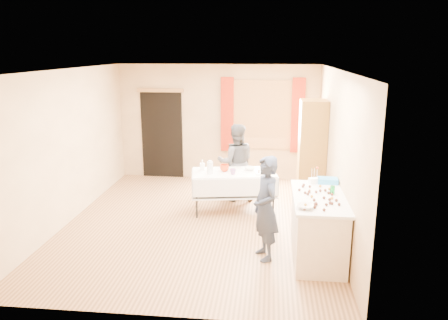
# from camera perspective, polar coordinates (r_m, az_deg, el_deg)

# --- Properties ---
(floor) EXTENTS (4.50, 5.50, 0.02)m
(floor) POSITION_cam_1_polar(r_m,az_deg,el_deg) (7.65, -3.24, -8.23)
(floor) COLOR #9E7047
(floor) RESTS_ON ground
(ceiling) EXTENTS (4.50, 5.50, 0.02)m
(ceiling) POSITION_cam_1_polar(r_m,az_deg,el_deg) (7.08, -3.54, 11.78)
(ceiling) COLOR white
(ceiling) RESTS_ON floor
(wall_back) EXTENTS (4.50, 0.02, 2.60)m
(wall_back) POSITION_cam_1_polar(r_m,az_deg,el_deg) (9.93, -0.79, 4.91)
(wall_back) COLOR tan
(wall_back) RESTS_ON floor
(wall_front) EXTENTS (4.50, 0.02, 2.60)m
(wall_front) POSITION_cam_1_polar(r_m,az_deg,el_deg) (4.66, -8.93, -6.16)
(wall_front) COLOR tan
(wall_front) RESTS_ON floor
(wall_left) EXTENTS (0.02, 5.50, 2.60)m
(wall_left) POSITION_cam_1_polar(r_m,az_deg,el_deg) (7.94, -19.71, 1.69)
(wall_left) COLOR tan
(wall_left) RESTS_ON floor
(wall_right) EXTENTS (0.02, 5.50, 2.60)m
(wall_right) POSITION_cam_1_polar(r_m,az_deg,el_deg) (7.24, 14.56, 0.92)
(wall_right) COLOR tan
(wall_right) RESTS_ON floor
(window_frame) EXTENTS (1.32, 0.06, 1.52)m
(window_frame) POSITION_cam_1_polar(r_m,az_deg,el_deg) (9.80, 5.02, 5.91)
(window_frame) COLOR olive
(window_frame) RESTS_ON wall_back
(window_pane) EXTENTS (1.20, 0.02, 1.40)m
(window_pane) POSITION_cam_1_polar(r_m,az_deg,el_deg) (9.78, 5.02, 5.90)
(window_pane) COLOR white
(window_pane) RESTS_ON wall_back
(curtain_left) EXTENTS (0.28, 0.06, 1.65)m
(curtain_left) POSITION_cam_1_polar(r_m,az_deg,el_deg) (9.79, 0.43, 5.96)
(curtain_left) COLOR maroon
(curtain_left) RESTS_ON wall_back
(curtain_right) EXTENTS (0.28, 0.06, 1.65)m
(curtain_right) POSITION_cam_1_polar(r_m,az_deg,el_deg) (9.76, 9.62, 5.74)
(curtain_right) COLOR maroon
(curtain_right) RESTS_ON wall_back
(doorway) EXTENTS (0.95, 0.04, 2.00)m
(doorway) POSITION_cam_1_polar(r_m,az_deg,el_deg) (10.19, -8.09, 3.30)
(doorway) COLOR black
(doorway) RESTS_ON floor
(door_lintel) EXTENTS (1.05, 0.06, 0.08)m
(door_lintel) POSITION_cam_1_polar(r_m,az_deg,el_deg) (10.02, -8.34, 9.00)
(door_lintel) COLOR olive
(door_lintel) RESTS_ON wall_back
(cabinet) EXTENTS (0.50, 0.60, 1.99)m
(cabinet) POSITION_cam_1_polar(r_m,az_deg,el_deg) (8.55, 11.40, 1.03)
(cabinet) COLOR brown
(cabinet) RESTS_ON floor
(counter) EXTENTS (0.73, 1.53, 0.91)m
(counter) POSITION_cam_1_polar(r_m,az_deg,el_deg) (6.45, 12.13, -8.48)
(counter) COLOR beige
(counter) RESTS_ON floor
(party_table) EXTENTS (1.64, 1.03, 0.75)m
(party_table) POSITION_cam_1_polar(r_m,az_deg,el_deg) (8.03, 1.29, -3.64)
(party_table) COLOR black
(party_table) RESTS_ON floor
(chair) EXTENTS (0.53, 0.53, 1.01)m
(chair) POSITION_cam_1_polar(r_m,az_deg,el_deg) (9.08, 2.16, -2.47)
(chair) COLOR black
(chair) RESTS_ON floor
(girl) EXTENTS (0.79, 0.73, 1.50)m
(girl) POSITION_cam_1_polar(r_m,az_deg,el_deg) (6.18, 5.45, -6.30)
(girl) COLOR #1F273C
(girl) RESTS_ON floor
(woman) EXTENTS (0.91, 0.80, 1.52)m
(woman) POSITION_cam_1_polar(r_m,az_deg,el_deg) (8.56, 1.57, -0.31)
(woman) COLOR black
(woman) RESTS_ON floor
(soda_can) EXTENTS (0.07, 0.07, 0.12)m
(soda_can) POSITION_cam_1_polar(r_m,az_deg,el_deg) (6.40, 13.98, -3.83)
(soda_can) COLOR #0F8D32
(soda_can) RESTS_ON counter
(mixing_bowl) EXTENTS (0.30, 0.30, 0.05)m
(mixing_bowl) POSITION_cam_1_polar(r_m,az_deg,el_deg) (5.78, 10.53, -5.98)
(mixing_bowl) COLOR white
(mixing_bowl) RESTS_ON counter
(foam_block) EXTENTS (0.18, 0.15, 0.08)m
(foam_block) POSITION_cam_1_polar(r_m,az_deg,el_deg) (6.87, 11.68, -2.65)
(foam_block) COLOR white
(foam_block) RESTS_ON counter
(blue_basket) EXTENTS (0.31, 0.21, 0.08)m
(blue_basket) POSITION_cam_1_polar(r_m,az_deg,el_deg) (6.91, 13.39, -2.63)
(blue_basket) COLOR #2C90DF
(blue_basket) RESTS_ON counter
(pitcher) EXTENTS (0.12, 0.12, 0.22)m
(pitcher) POSITION_cam_1_polar(r_m,az_deg,el_deg) (7.79, -1.85, -1.03)
(pitcher) COLOR silver
(pitcher) RESTS_ON party_table
(cup_red) EXTENTS (0.28, 0.28, 0.13)m
(cup_red) POSITION_cam_1_polar(r_m,az_deg,el_deg) (7.95, 0.05, -1.04)
(cup_red) COLOR red
(cup_red) RESTS_ON party_table
(cup_rainbow) EXTENTS (0.14, 0.14, 0.10)m
(cup_rainbow) POSITION_cam_1_polar(r_m,az_deg,el_deg) (7.76, 1.17, -1.54)
(cup_rainbow) COLOR red
(cup_rainbow) RESTS_ON party_table
(small_bowl) EXTENTS (0.32, 0.32, 0.06)m
(small_bowl) POSITION_cam_1_polar(r_m,az_deg,el_deg) (8.06, 3.38, -1.11)
(small_bowl) COLOR white
(small_bowl) RESTS_ON party_table
(pastry_tray) EXTENTS (0.32, 0.26, 0.02)m
(pastry_tray) POSITION_cam_1_polar(r_m,az_deg,el_deg) (7.86, 5.16, -1.70)
(pastry_tray) COLOR white
(pastry_tray) RESTS_ON party_table
(bottle) EXTENTS (0.10, 0.10, 0.19)m
(bottle) POSITION_cam_1_polar(r_m,az_deg,el_deg) (8.05, -2.85, -0.65)
(bottle) COLOR white
(bottle) RESTS_ON party_table
(cake_balls) EXTENTS (0.53, 1.09, 0.04)m
(cake_balls) POSITION_cam_1_polar(r_m,az_deg,el_deg) (6.22, 12.27, -4.65)
(cake_balls) COLOR #3F2314
(cake_balls) RESTS_ON counter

